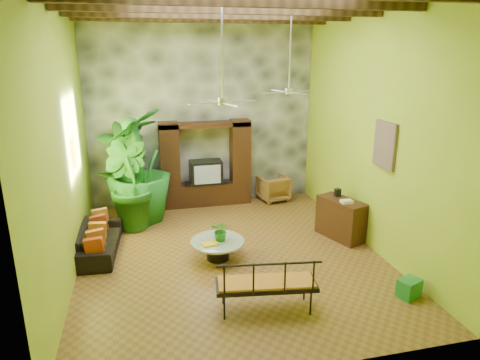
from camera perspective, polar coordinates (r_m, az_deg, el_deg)
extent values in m
plane|color=brown|center=(9.01, -1.29, -9.88)|extent=(7.00, 7.00, 0.00)
cube|color=#92B028|center=(11.60, -5.04, 9.11)|extent=(6.00, 0.02, 5.00)
cube|color=#92B028|center=(8.14, -22.62, 4.55)|extent=(0.02, 7.00, 5.00)
cube|color=#92B028|center=(9.28, 17.16, 6.48)|extent=(0.02, 7.00, 5.00)
cube|color=#3E4247|center=(11.54, -4.99, 9.08)|extent=(5.98, 0.10, 4.98)
cube|color=#3A2512|center=(8.08, -1.53, 22.01)|extent=(5.95, 0.16, 0.22)
cube|color=#3A2512|center=(9.35, -3.29, 21.30)|extent=(5.95, 0.16, 0.22)
cube|color=#3A2512|center=(10.63, -4.61, 20.74)|extent=(5.95, 0.16, 0.22)
cube|color=black|center=(11.75, -4.51, -1.80)|extent=(2.40, 0.50, 0.60)
cube|color=black|center=(11.37, -9.36, 2.64)|extent=(0.50, 0.48, 2.00)
cube|color=black|center=(11.65, 0.01, 3.20)|extent=(0.50, 0.48, 2.00)
cube|color=black|center=(11.29, -4.73, 7.37)|extent=(2.40, 0.48, 0.12)
cube|color=black|center=(11.55, -4.56, 1.08)|extent=(0.85, 0.52, 0.62)
cube|color=#8C99A8|center=(11.29, -4.35, 0.72)|extent=(0.70, 0.02, 0.50)
cylinder|color=#B5B5BA|center=(7.61, -2.39, 17.19)|extent=(0.04, 0.04, 1.80)
cylinder|color=#B5B5BA|center=(7.66, -2.30, 10.44)|extent=(0.18, 0.18, 0.12)
cube|color=#B5B5BA|center=(7.83, 0.11, 10.45)|extent=(0.58, 0.26, 0.01)
cube|color=#B5B5BA|center=(7.99, -3.46, 10.55)|extent=(0.26, 0.58, 0.01)
cube|color=#B5B5BA|center=(7.51, -4.81, 10.12)|extent=(0.58, 0.26, 0.01)
cube|color=#B5B5BA|center=(7.34, -1.05, 10.02)|extent=(0.26, 0.58, 0.01)
cylinder|color=#B5B5BA|center=(9.64, 6.73, 17.03)|extent=(0.04, 0.04, 1.80)
cylinder|color=#B5B5BA|center=(9.68, 6.55, 11.70)|extent=(0.18, 0.18, 0.12)
cube|color=#B5B5BA|center=(9.89, 8.30, 11.63)|extent=(0.58, 0.26, 0.01)
cube|color=#B5B5BA|center=(9.98, 5.35, 11.77)|extent=(0.26, 0.58, 0.01)
cube|color=#B5B5BA|center=(9.48, 4.72, 11.52)|extent=(0.58, 0.26, 0.01)
cube|color=#B5B5BA|center=(9.39, 7.82, 11.37)|extent=(0.26, 0.58, 0.01)
cube|color=gold|center=(9.18, -21.18, 3.42)|extent=(0.06, 0.32, 0.55)
cube|color=#234D83|center=(8.79, 18.76, 4.45)|extent=(0.06, 0.70, 0.90)
imported|color=black|center=(9.45, -18.34, -7.57)|extent=(0.90, 2.00, 0.57)
imported|color=brown|center=(12.04, 4.47, -1.08)|extent=(0.89, 0.91, 0.71)
imported|color=#205B17|center=(11.25, -15.14, 1.45)|extent=(1.49, 1.32, 2.35)
imported|color=#1E6219|center=(10.27, -14.72, -0.57)|extent=(1.50, 1.52, 2.15)
imported|color=#1B6821|center=(10.62, -13.36, 1.87)|extent=(2.07, 2.07, 2.77)
cylinder|color=black|center=(8.77, -2.98, -9.37)|extent=(0.46, 0.46, 0.36)
cylinder|color=silver|center=(8.69, -3.00, -8.18)|extent=(1.09, 1.09, 0.04)
imported|color=#1B6A20|center=(8.61, -2.52, -6.71)|extent=(0.48, 0.45, 0.43)
cube|color=yellow|center=(8.51, -4.02, -8.50)|extent=(0.35, 0.28, 0.03)
cube|color=black|center=(7.09, 3.50, -13.76)|extent=(1.68, 0.76, 0.06)
cube|color=#B66D26|center=(7.07, 3.51, -13.48)|extent=(1.59, 0.70, 0.06)
cube|color=black|center=(6.71, 4.27, -12.99)|extent=(1.61, 0.27, 0.54)
cube|color=#351B10|center=(9.87, 13.31, -5.03)|extent=(0.86, 1.23, 0.90)
cube|color=#1D6E26|center=(8.08, 21.62, -13.25)|extent=(0.45, 0.39, 0.32)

